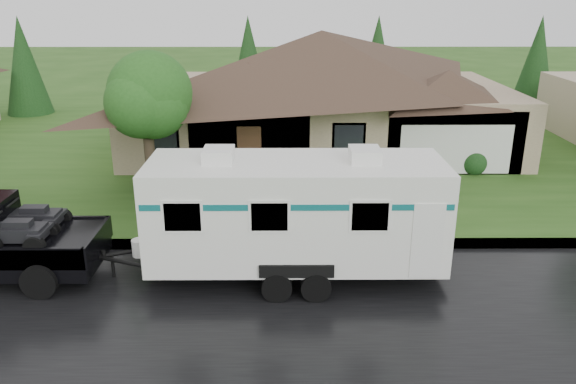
# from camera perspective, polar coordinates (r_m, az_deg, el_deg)

# --- Properties ---
(ground) EXTENTS (140.00, 140.00, 0.00)m
(ground) POSITION_cam_1_polar(r_m,az_deg,el_deg) (15.55, -1.20, -9.03)
(ground) COLOR #294E18
(ground) RESTS_ON ground
(road) EXTENTS (140.00, 8.00, 0.01)m
(road) POSITION_cam_1_polar(r_m,az_deg,el_deg) (13.82, -1.32, -13.00)
(road) COLOR black
(road) RESTS_ON ground
(curb) EXTENTS (140.00, 0.50, 0.15)m
(curb) POSITION_cam_1_polar(r_m,az_deg,el_deg) (17.52, -1.10, -5.29)
(curb) COLOR gray
(curb) RESTS_ON ground
(lawn) EXTENTS (140.00, 26.00, 0.15)m
(lawn) POSITION_cam_1_polar(r_m,az_deg,el_deg) (29.58, -0.80, 5.18)
(lawn) COLOR #294E18
(lawn) RESTS_ON ground
(house_main) EXTENTS (19.44, 10.80, 6.90)m
(house_main) POSITION_cam_1_polar(r_m,az_deg,el_deg) (27.82, 3.98, 11.61)
(house_main) COLOR gray
(house_main) RESTS_ON lawn
(tree_left_green) EXTENTS (3.27, 3.27, 5.41)m
(tree_left_green) POSITION_cam_1_polar(r_m,az_deg,el_deg) (20.55, -14.31, 9.07)
(tree_left_green) COLOR #382B1E
(tree_left_green) RESTS_ON lawn
(shrub_row) EXTENTS (13.60, 1.00, 1.00)m
(shrub_row) POSITION_cam_1_polar(r_m,az_deg,el_deg) (23.99, 3.89, 3.11)
(shrub_row) COLOR #143814
(shrub_row) RESTS_ON lawn
(travel_trailer) EXTENTS (8.21, 2.88, 3.68)m
(travel_trailer) POSITION_cam_1_polar(r_m,az_deg,el_deg) (14.97, 0.79, -1.94)
(travel_trailer) COLOR white
(travel_trailer) RESTS_ON ground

